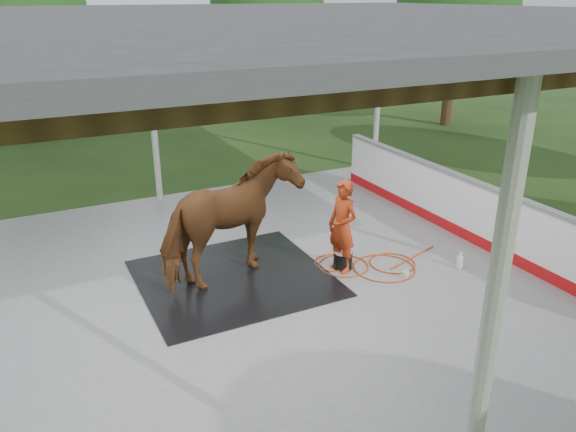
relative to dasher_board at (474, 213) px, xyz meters
name	(u,v)px	position (x,y,z in m)	size (l,w,h in m)	color
ground	(240,299)	(-4.60, 0.00, -0.59)	(100.00, 100.00, 0.00)	#1E3814
concrete_slab	(240,297)	(-4.60, 0.00, -0.57)	(12.00, 10.00, 0.05)	slate
pavilion_structure	(230,23)	(-4.60, 0.00, 3.37)	(12.60, 10.60, 4.05)	beige
dasher_board	(474,213)	(0.00, 0.00, 0.00)	(0.16, 8.00, 1.15)	#AD0E11
tree_belt	(228,33)	(-4.30, 0.90, 3.20)	(28.00, 28.00, 5.80)	#382314
rubber_mat	(234,278)	(-4.48, 0.56, -0.53)	(2.92, 2.74, 0.02)	black
horse	(232,221)	(-4.48, 0.56, 0.46)	(1.05, 2.31, 1.95)	brown
handler	(342,227)	(-2.77, 0.06, 0.23)	(0.56, 0.37, 1.54)	#AA3112
wash_bucket	(343,260)	(-2.72, 0.10, -0.39)	(0.32, 0.32, 0.29)	black
soap_bottle_a	(460,260)	(-0.98, -0.78, -0.39)	(0.11, 0.12, 0.30)	silver
soap_bottle_b	(406,273)	(-2.00, -0.67, -0.45)	(0.08, 0.08, 0.18)	#338CD8
hose_coil	(368,265)	(-2.30, -0.04, -0.53)	(2.29, 1.40, 0.02)	#AF390C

